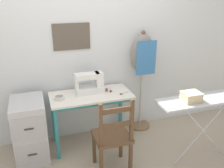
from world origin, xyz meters
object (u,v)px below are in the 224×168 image
object	(u,v)px
thread_spool_mid_table	(111,91)
storage_box	(191,97)
thread_spool_near_machine	(107,90)
wooden_chair	(113,137)
sewing_machine	(90,83)
fabric_bowl	(59,98)
filing_cabinet	(30,130)
dress_form	(142,59)
ironing_board	(207,102)
scissors	(123,94)

from	to	relation	value
thread_spool_mid_table	storage_box	xyz separation A→B (m)	(0.68, -0.77, 0.15)
thread_spool_near_machine	wooden_chair	bearing A→B (deg)	-101.20
sewing_machine	thread_spool_near_machine	bearing A→B (deg)	-10.86
sewing_machine	fabric_bowl	xyz separation A→B (m)	(-0.42, -0.10, -0.10)
sewing_machine	filing_cabinet	size ratio (longest dim) A/B	0.49
thread_spool_mid_table	dress_form	distance (m)	0.65
fabric_bowl	dress_form	size ratio (longest dim) A/B	0.09
dress_form	wooden_chair	bearing A→B (deg)	-130.96
filing_cabinet	dress_form	bearing A→B (deg)	9.16
dress_form	ironing_board	distance (m)	1.07
thread_spool_near_machine	wooden_chair	xyz separation A→B (m)	(-0.13, -0.64, -0.30)
wooden_chair	storage_box	distance (m)	0.97
filing_cabinet	thread_spool_near_machine	bearing A→B (deg)	5.23
scissors	thread_spool_near_machine	xyz separation A→B (m)	(-0.18, 0.14, 0.02)
sewing_machine	storage_box	xyz separation A→B (m)	(0.93, -0.84, 0.04)
thread_spool_near_machine	dress_form	distance (m)	0.68
scissors	thread_spool_mid_table	xyz separation A→B (m)	(-0.13, 0.10, 0.01)
thread_spool_mid_table	sewing_machine	bearing A→B (deg)	163.42
thread_spool_near_machine	filing_cabinet	world-z (taller)	filing_cabinet
scissors	storage_box	size ratio (longest dim) A/B	0.66
ironing_board	thread_spool_near_machine	bearing A→B (deg)	140.61
thread_spool_near_machine	sewing_machine	bearing A→B (deg)	169.14
wooden_chair	ironing_board	bearing A→B (deg)	-7.62
thread_spool_mid_table	wooden_chair	xyz separation A→B (m)	(-0.17, -0.61, -0.29)
filing_cabinet	dress_form	distance (m)	1.74
sewing_machine	filing_cabinet	xyz separation A→B (m)	(-0.80, -0.13, -0.46)
wooden_chair	filing_cabinet	world-z (taller)	wooden_chair
scissors	thread_spool_mid_table	world-z (taller)	thread_spool_mid_table
wooden_chair	fabric_bowl	bearing A→B (deg)	130.30
dress_form	ironing_board	xyz separation A→B (m)	(0.39, -0.95, -0.28)
ironing_board	dress_form	bearing A→B (deg)	112.26
fabric_bowl	scissors	world-z (taller)	fabric_bowl
filing_cabinet	ironing_board	size ratio (longest dim) A/B	0.64
scissors	filing_cabinet	bearing A→B (deg)	177.79
ironing_board	storage_box	size ratio (longest dim) A/B	5.87
sewing_machine	dress_form	world-z (taller)	dress_form
wooden_chair	ironing_board	xyz separation A→B (m)	(1.09, -0.15, 0.34)
scissors	storage_box	distance (m)	0.88
sewing_machine	wooden_chair	size ratio (longest dim) A/B	0.40
ironing_board	storage_box	xyz separation A→B (m)	(-0.24, -0.01, 0.10)
sewing_machine	scissors	xyz separation A→B (m)	(0.38, -0.18, -0.12)
wooden_chair	dress_form	world-z (taller)	dress_form
thread_spool_mid_table	storage_box	world-z (taller)	storage_box
ironing_board	filing_cabinet	bearing A→B (deg)	160.45
scissors	filing_cabinet	distance (m)	1.23
wooden_chair	dress_form	distance (m)	1.24
wooden_chair	thread_spool_mid_table	bearing A→B (deg)	74.21
thread_spool_near_machine	storage_box	distance (m)	1.09
fabric_bowl	sewing_machine	bearing A→B (deg)	13.22
thread_spool_mid_table	filing_cabinet	xyz separation A→B (m)	(-1.05, -0.06, -0.35)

